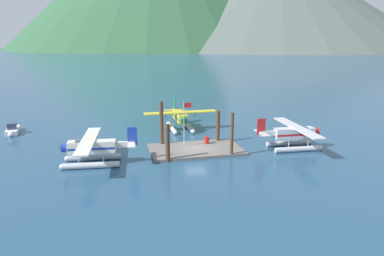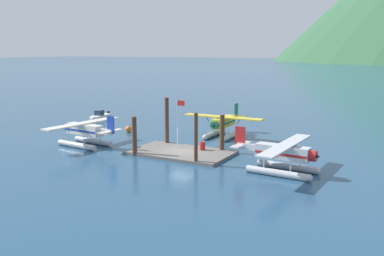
{
  "view_description": "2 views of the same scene",
  "coord_description": "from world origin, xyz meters",
  "px_view_note": "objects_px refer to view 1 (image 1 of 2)",
  "views": [
    {
      "loc": [
        -9.54,
        -38.24,
        12.55
      ],
      "look_at": [
        0.1,
        2.32,
        2.18
      ],
      "focal_mm": 32.97,
      "sensor_mm": 36.0,
      "label": 1
    },
    {
      "loc": [
        21.9,
        -37.56,
        10.75
      ],
      "look_at": [
        -0.22,
        2.83,
        2.31
      ],
      "focal_mm": 39.4,
      "sensor_mm": 36.0,
      "label": 2
    }
  ],
  "objects_px": {
    "seaplane_yellow_bow_centre": "(180,119)",
    "seaplane_silver_stbd_aft": "(294,136)",
    "mooring_buoy": "(90,138)",
    "boat_white_open_west": "(13,130)",
    "fuel_drum": "(207,140)",
    "seaplane_cream_port_aft": "(92,150)",
    "flagpole": "(185,118)"
  },
  "relations": [
    {
      "from": "seaplane_yellow_bow_centre",
      "to": "seaplane_silver_stbd_aft",
      "type": "relative_size",
      "value": 1.0
    },
    {
      "from": "mooring_buoy",
      "to": "boat_white_open_west",
      "type": "xyz_separation_m",
      "value": [
        -10.57,
        6.5,
        0.06
      ]
    },
    {
      "from": "fuel_drum",
      "to": "seaplane_yellow_bow_centre",
      "type": "height_order",
      "value": "seaplane_yellow_bow_centre"
    },
    {
      "from": "fuel_drum",
      "to": "mooring_buoy",
      "type": "relative_size",
      "value": 1.02
    },
    {
      "from": "fuel_drum",
      "to": "seaplane_cream_port_aft",
      "type": "distance_m",
      "value": 13.83
    },
    {
      "from": "flagpole",
      "to": "seaplane_silver_stbd_aft",
      "type": "relative_size",
      "value": 0.52
    },
    {
      "from": "boat_white_open_west",
      "to": "seaplane_cream_port_aft",
      "type": "bearing_deg",
      "value": -54.19
    },
    {
      "from": "fuel_drum",
      "to": "seaplane_cream_port_aft",
      "type": "bearing_deg",
      "value": -164.92
    },
    {
      "from": "seaplane_yellow_bow_centre",
      "to": "mooring_buoy",
      "type": "bearing_deg",
      "value": -165.53
    },
    {
      "from": "flagpole",
      "to": "fuel_drum",
      "type": "height_order",
      "value": "flagpole"
    },
    {
      "from": "fuel_drum",
      "to": "boat_white_open_west",
      "type": "xyz_separation_m",
      "value": [
        -24.57,
        11.98,
        -0.25
      ]
    },
    {
      "from": "mooring_buoy",
      "to": "fuel_drum",
      "type": "bearing_deg",
      "value": -21.39
    },
    {
      "from": "flagpole",
      "to": "seaplane_yellow_bow_centre",
      "type": "height_order",
      "value": "flagpole"
    },
    {
      "from": "seaplane_silver_stbd_aft",
      "to": "boat_white_open_west",
      "type": "xyz_separation_m",
      "value": [
        -34.38,
        15.44,
        -1.09
      ]
    },
    {
      "from": "boat_white_open_west",
      "to": "seaplane_silver_stbd_aft",
      "type": "bearing_deg",
      "value": -24.19
    },
    {
      "from": "mooring_buoy",
      "to": "seaplane_yellow_bow_centre",
      "type": "height_order",
      "value": "seaplane_yellow_bow_centre"
    },
    {
      "from": "mooring_buoy",
      "to": "seaplane_silver_stbd_aft",
      "type": "height_order",
      "value": "seaplane_silver_stbd_aft"
    },
    {
      "from": "seaplane_cream_port_aft",
      "to": "seaplane_silver_stbd_aft",
      "type": "bearing_deg",
      "value": 0.33
    },
    {
      "from": "seaplane_silver_stbd_aft",
      "to": "boat_white_open_west",
      "type": "relative_size",
      "value": 2.14
    },
    {
      "from": "mooring_buoy",
      "to": "boat_white_open_west",
      "type": "bearing_deg",
      "value": 148.41
    },
    {
      "from": "seaplane_silver_stbd_aft",
      "to": "seaplane_yellow_bow_centre",
      "type": "bearing_deg",
      "value": 132.91
    },
    {
      "from": "flagpole",
      "to": "seaplane_silver_stbd_aft",
      "type": "xyz_separation_m",
      "value": [
        12.55,
        -3.1,
        -2.12
      ]
    },
    {
      "from": "flagpole",
      "to": "seaplane_cream_port_aft",
      "type": "distance_m",
      "value": 11.27
    },
    {
      "from": "mooring_buoy",
      "to": "seaplane_silver_stbd_aft",
      "type": "relative_size",
      "value": 0.08
    },
    {
      "from": "flagpole",
      "to": "mooring_buoy",
      "type": "distance_m",
      "value": 13.1
    },
    {
      "from": "fuel_drum",
      "to": "seaplane_yellow_bow_centre",
      "type": "xyz_separation_m",
      "value": [
        -1.5,
        8.71,
        0.84
      ]
    },
    {
      "from": "seaplane_yellow_bow_centre",
      "to": "seaplane_silver_stbd_aft",
      "type": "height_order",
      "value": "same"
    },
    {
      "from": "seaplane_yellow_bow_centre",
      "to": "flagpole",
      "type": "bearing_deg",
      "value": -97.77
    },
    {
      "from": "fuel_drum",
      "to": "mooring_buoy",
      "type": "bearing_deg",
      "value": 158.61
    },
    {
      "from": "fuel_drum",
      "to": "flagpole",
      "type": "bearing_deg",
      "value": -172.59
    },
    {
      "from": "seaplane_yellow_bow_centre",
      "to": "seaplane_silver_stbd_aft",
      "type": "bearing_deg",
      "value": -47.09
    },
    {
      "from": "flagpole",
      "to": "mooring_buoy",
      "type": "relative_size",
      "value": 6.26
    }
  ]
}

